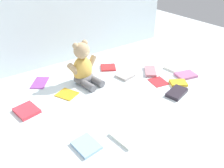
{
  "coord_description": "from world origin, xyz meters",
  "views": [
    {
      "loc": [
        -0.55,
        -0.87,
        0.68
      ],
      "look_at": [
        -0.01,
        -0.1,
        0.1
      ],
      "focal_mm": 35.55,
      "sensor_mm": 36.0,
      "label": 1
    }
  ],
  "objects": [
    {
      "name": "book_case_8",
      "position": [
        0.17,
        0.21,
        0.01
      ],
      "size": [
        0.13,
        0.13,
        0.01
      ],
      "primitive_type": "cube",
      "rotation": [
        0.0,
        0.0,
        5.77
      ],
      "color": "red",
      "rests_on": "ground_plane"
    },
    {
      "name": "teddy_bear",
      "position": [
        -0.04,
        0.15,
        0.09
      ],
      "size": [
        0.21,
        0.2,
        0.25
      ],
      "rotation": [
        0.0,
        0.0,
        0.18
      ],
      "color": "#E5B24C",
      "rests_on": "ground_plane"
    },
    {
      "name": "book_case_1",
      "position": [
        -0.28,
        -0.3,
        0.01
      ],
      "size": [
        0.1,
        0.11,
        0.01
      ],
      "primitive_type": "cube",
      "rotation": [
        0.0,
        0.0,
        3.25
      ],
      "color": "#8DB5D4",
      "rests_on": "ground_plane"
    },
    {
      "name": "book_case_12",
      "position": [
        0.31,
        -0.25,
        0.01
      ],
      "size": [
        0.14,
        0.1,
        0.02
      ],
      "primitive_type": "cube",
      "rotation": [
        0.0,
        0.0,
        1.83
      ],
      "color": "#2C252E",
      "rests_on": "ground_plane"
    },
    {
      "name": "book_case_3",
      "position": [
        0.32,
        -0.11,
        0.0
      ],
      "size": [
        0.11,
        0.12,
        0.01
      ],
      "primitive_type": "cube",
      "rotation": [
        0.0,
        0.0,
        6.1
      ],
      "color": "red",
      "rests_on": "ground_plane"
    },
    {
      "name": "ground_plane",
      "position": [
        0.0,
        0.0,
        0.0
      ],
      "size": [
        3.2,
        3.2,
        0.0
      ],
      "primitive_type": "plane",
      "color": "silver"
    },
    {
      "name": "book_case_11",
      "position": [
        0.4,
        -0.19,
        0.01
      ],
      "size": [
        0.11,
        0.11,
        0.02
      ],
      "primitive_type": "cube",
      "rotation": [
        0.0,
        0.0,
        4.18
      ],
      "color": "yellow",
      "rests_on": "ground_plane"
    },
    {
      "name": "book_case_9",
      "position": [
        -0.26,
        0.28,
        0.0
      ],
      "size": [
        0.14,
        0.15,
        0.01
      ],
      "primitive_type": "cube",
      "rotation": [
        0.0,
        0.0,
        5.65
      ],
      "color": "#893C93",
      "rests_on": "ground_plane"
    },
    {
      "name": "book_case_2",
      "position": [
        0.53,
        -0.04,
        0.01
      ],
      "size": [
        0.13,
        0.1,
        0.01
      ],
      "primitive_type": "cube",
      "rotation": [
        0.0,
        0.0,
        1.66
      ],
      "color": "white",
      "rests_on": "ground_plane"
    },
    {
      "name": "book_case_10",
      "position": [
        -0.12,
        -0.35,
        0.01
      ],
      "size": [
        0.1,
        0.13,
        0.01
      ],
      "primitive_type": "cube",
      "rotation": [
        0.0,
        0.0,
        3.27
      ],
      "color": "white",
      "rests_on": "ground_plane"
    },
    {
      "name": "backdrop_drape",
      "position": [
        0.0,
        0.48,
        0.4
      ],
      "size": [
        1.67,
        0.03,
        0.79
      ],
      "primitive_type": "cube",
      "color": "silver",
      "rests_on": "ground_plane"
    },
    {
      "name": "book_case_5",
      "position": [
        -0.18,
        0.08,
        0.0
      ],
      "size": [
        0.13,
        0.13,
        0.01
      ],
      "primitive_type": "cube",
      "rotation": [
        0.0,
        0.0,
        0.47
      ],
      "color": "gold",
      "rests_on": "ground_plane"
    },
    {
      "name": "book_case_4",
      "position": [
        0.2,
        0.06,
        0.01
      ],
      "size": [
        0.11,
        0.11,
        0.01
      ],
      "primitive_type": "cube",
      "rotation": [
        0.0,
        0.0,
        4.91
      ],
      "color": "#A7A09C",
      "rests_on": "ground_plane"
    },
    {
      "name": "book_case_0",
      "position": [
        0.36,
        0.01,
        0.01
      ],
      "size": [
        0.13,
        0.14,
        0.02
      ],
      "primitive_type": "cube",
      "rotation": [
        0.0,
        0.0,
        2.47
      ],
      "color": "#B57A84",
      "rests_on": "ground_plane"
    },
    {
      "name": "book_case_7",
      "position": [
        -0.4,
        0.06,
        0.01
      ],
      "size": [
        0.11,
        0.13,
        0.02
      ],
      "primitive_type": "cube",
      "rotation": [
        0.0,
        0.0,
        0.19
      ],
      "color": "#CB313E",
      "rests_on": "ground_plane"
    },
    {
      "name": "book_case_6",
      "position": [
        0.51,
        -0.15,
        0.01
      ],
      "size": [
        0.14,
        0.11,
        0.02
      ],
      "primitive_type": "cube",
      "rotation": [
        0.0,
        0.0,
        1.34
      ],
      "color": "#B76492",
      "rests_on": "ground_plane"
    }
  ]
}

